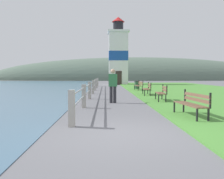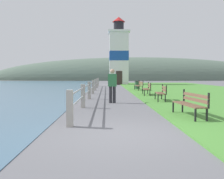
{
  "view_description": "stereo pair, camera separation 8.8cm",
  "coord_description": "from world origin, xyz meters",
  "views": [
    {
      "loc": [
        -0.51,
        -6.11,
        1.5
      ],
      "look_at": [
        0.02,
        13.69,
        0.3
      ],
      "focal_mm": 40.0,
      "sensor_mm": 36.0,
      "label": 1
    },
    {
      "loc": [
        -0.42,
        -6.12,
        1.5
      ],
      "look_at": [
        0.02,
        13.69,
        0.3
      ],
      "focal_mm": 40.0,
      "sensor_mm": 36.0,
      "label": 2
    }
  ],
  "objects": [
    {
      "name": "ground_plane",
      "position": [
        0.0,
        0.0,
        0.0
      ],
      "size": [
        160.0,
        160.0,
        0.0
      ],
      "primitive_type": "plane",
      "color": "slate"
    },
    {
      "name": "park_bench_near",
      "position": [
        2.48,
        2.35,
        0.54
      ],
      "size": [
        0.66,
        1.97,
        0.94
      ],
      "rotation": [
        0.0,
        0.0,
        3.24
      ],
      "color": "brown",
      "rests_on": "ground_plane"
    },
    {
      "name": "park_bench_by_lighthouse",
      "position": [
        2.59,
        16.64,
        0.54
      ],
      "size": [
        0.6,
        1.92,
        0.94
      ],
      "rotation": [
        0.0,
        0.0,
        3.21
      ],
      "color": "brown",
      "rests_on": "ground_plane"
    },
    {
      "name": "park_bench_midway",
      "position": [
        2.62,
        7.52,
        0.54
      ],
      "size": [
        0.63,
        1.66,
        0.94
      ],
      "rotation": [
        0.0,
        0.0,
        3.04
      ],
      "color": "brown",
      "rests_on": "ground_plane"
    },
    {
      "name": "distant_hillside",
      "position": [
        8.0,
        59.78,
        0.0
      ],
      "size": [
        80.0,
        16.0,
        12.0
      ],
      "color": "#566B5B",
      "rests_on": "ground_plane"
    },
    {
      "name": "person_strolling",
      "position": [
        -0.11,
        6.94,
        0.97
      ],
      "size": [
        0.46,
        0.29,
        1.79
      ],
      "rotation": [
        0.0,
        0.0,
        1.45
      ],
      "color": "#28282D",
      "rests_on": "ground_plane"
    },
    {
      "name": "grass_verge",
      "position": [
        7.58,
        14.89,
        0.03
      ],
      "size": [
        12.0,
        44.67,
        0.06
      ],
      "color": "#4C8E38",
      "rests_on": "ground_plane"
    },
    {
      "name": "lighthouse",
      "position": [
        1.41,
        31.3,
        4.41
      ],
      "size": [
        3.16,
        3.16,
        10.01
      ],
      "color": "white",
      "rests_on": "ground_plane"
    },
    {
      "name": "park_bench_far",
      "position": [
        2.48,
        11.46,
        0.54
      ],
      "size": [
        0.63,
        1.92,
        0.94
      ],
      "rotation": [
        0.0,
        0.0,
        3.06
      ],
      "color": "brown",
      "rests_on": "ground_plane"
    },
    {
      "name": "seawall_railing",
      "position": [
        -1.48,
        13.16,
        0.61
      ],
      "size": [
        0.18,
        24.49,
        1.06
      ],
      "color": "#A8A399",
      "rests_on": "ground_plane"
    },
    {
      "name": "trash_bin",
      "position": [
        2.65,
        18.72,
        0.42
      ],
      "size": [
        0.54,
        0.54,
        0.84
      ],
      "color": "#2D5138",
      "rests_on": "ground_plane"
    }
  ]
}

